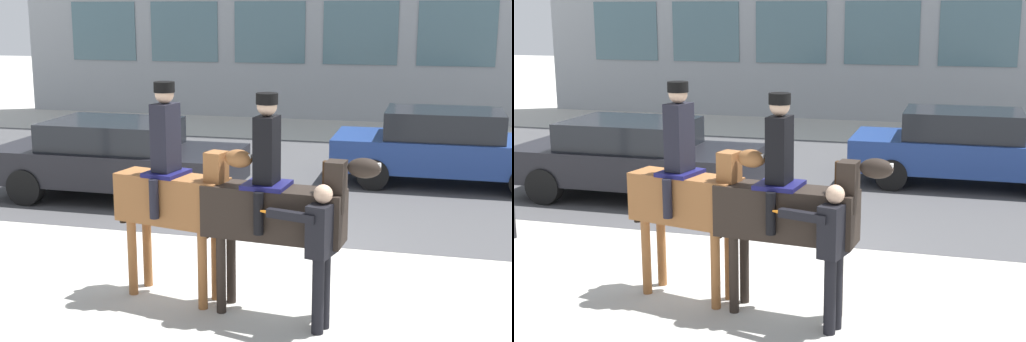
# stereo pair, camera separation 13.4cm
# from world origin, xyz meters

# --- Properties ---
(ground_plane) EXTENTS (80.00, 80.00, 0.00)m
(ground_plane) POSITION_xyz_m (0.00, 0.00, 0.00)
(ground_plane) COLOR #B2AFA8
(road_surface) EXTENTS (22.59, 8.50, 0.01)m
(road_surface) POSITION_xyz_m (0.00, 4.75, 0.00)
(road_surface) COLOR #444447
(road_surface) RESTS_ON ground_plane
(mounted_horse_lead) EXTENTS (1.79, 0.72, 2.58)m
(mounted_horse_lead) POSITION_xyz_m (-0.54, -1.78, 1.30)
(mounted_horse_lead) COLOR brown
(mounted_horse_lead) RESTS_ON ground_plane
(mounted_horse_companion) EXTENTS (2.04, 0.65, 2.50)m
(mounted_horse_companion) POSITION_xyz_m (0.73, -1.98, 1.27)
(mounted_horse_companion) COLOR black
(mounted_horse_companion) RESTS_ON ground_plane
(pedestrian_bystander) EXTENTS (0.90, 0.44, 1.61)m
(pedestrian_bystander) POSITION_xyz_m (1.26, -2.28, 0.95)
(pedestrian_bystander) COLOR black
(pedestrian_bystander) RESTS_ON ground_plane
(street_car_near_lane) EXTENTS (4.46, 2.03, 1.43)m
(street_car_near_lane) POSITION_xyz_m (-3.24, 2.39, 0.75)
(street_car_near_lane) COLOR black
(street_car_near_lane) RESTS_ON ground_plane
(street_car_far_lane) EXTENTS (4.46, 1.87, 1.48)m
(street_car_far_lane) POSITION_xyz_m (2.61, 4.93, 0.76)
(street_car_far_lane) COLOR navy
(street_car_far_lane) RESTS_ON ground_plane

